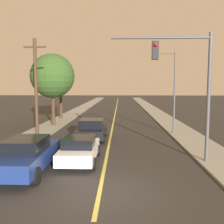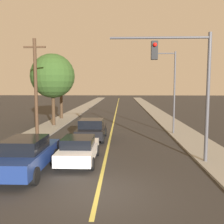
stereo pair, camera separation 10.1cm
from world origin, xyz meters
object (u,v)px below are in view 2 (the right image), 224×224
car_near_lane_front (79,149)px  tree_left_near (61,81)px  utility_pole_left (36,87)px  streetlamp_right (169,81)px  car_outer_lane_front (27,155)px  car_near_lane_second (92,129)px  tree_left_far (53,76)px  traffic_signal_mast (186,75)px

car_near_lane_front → tree_left_near: 17.96m
utility_pole_left → streetlamp_right: bearing=13.2°
car_outer_lane_front → utility_pole_left: utility_pole_left is taller
car_near_lane_second → streetlamp_right: streetlamp_right is taller
car_near_lane_second → tree_left_far: tree_left_far is taller
tree_left_far → car_outer_lane_front: bearing=-79.8°
traffic_signal_mast → car_near_lane_front: bearing=-179.0°
car_near_lane_front → car_outer_lane_front: bearing=-142.3°
car_outer_lane_front → utility_pole_left: bearing=105.3°
car_near_lane_second → tree_left_near: 12.88m
streetlamp_right → tree_left_far: (-10.50, 3.83, 0.54)m
car_outer_lane_front → car_near_lane_second: bearing=73.7°
car_outer_lane_front → traffic_signal_mast: (7.49, 1.71, 3.64)m
streetlamp_right → tree_left_far: 11.19m
tree_left_far → car_near_lane_front: bearing=-68.9°
car_near_lane_second → streetlamp_right: bearing=20.4°
car_near_lane_second → utility_pole_left: utility_pole_left is taller
tree_left_near → tree_left_far: bearing=-84.8°
streetlamp_right → tree_left_near: 14.22m
tree_left_far → utility_pole_left: bearing=-85.8°
tree_left_near → streetlamp_right: bearing=-39.4°
utility_pole_left → tree_left_far: bearing=94.2°
car_near_lane_second → tree_left_near: tree_left_near is taller
traffic_signal_mast → tree_left_near: 19.67m
car_outer_lane_front → tree_left_near: 19.03m
traffic_signal_mast → tree_left_near: bearing=121.8°
car_near_lane_second → utility_pole_left: (-4.03, -0.12, 3.10)m
car_near_lane_front → traffic_signal_mast: bearing=1.0°
car_near_lane_front → car_near_lane_second: size_ratio=0.96×
traffic_signal_mast → tree_left_far: 15.19m
utility_pole_left → tree_left_near: bearing=94.7°
car_near_lane_second → tree_left_near: (-4.97, 11.26, 3.81)m
car_near_lane_front → streetlamp_right: bearing=52.3°
car_near_lane_second → streetlamp_right: 7.36m
car_outer_lane_front → tree_left_far: bearing=100.2°
utility_pole_left → car_near_lane_second: bearing=1.7°
tree_left_far → traffic_signal_mast: bearing=-49.4°
utility_pole_left → tree_left_near: utility_pole_left is taller
utility_pole_left → tree_left_far: size_ratio=1.04×
car_near_lane_front → tree_left_near: size_ratio=0.68×
car_near_lane_second → car_outer_lane_front: size_ratio=0.87×
streetlamp_right → utility_pole_left: size_ratio=0.91×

